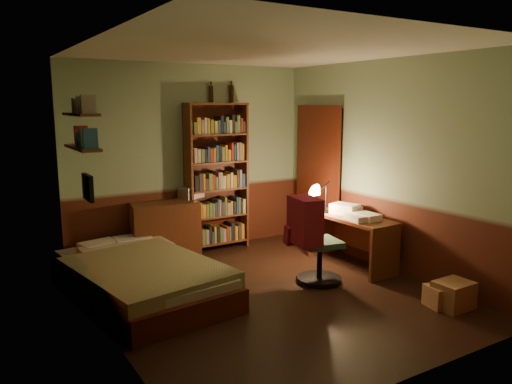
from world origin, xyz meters
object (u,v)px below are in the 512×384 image
desk (351,241)px  cardboard_box_b (442,296)px  bookshelf (217,177)px  desk_lamp (326,193)px  office_chair (320,244)px  mini_stereo (191,192)px  bed (140,264)px  dresser (165,231)px  cardboard_box_a (453,295)px

desk → cardboard_box_b: 1.50m
bookshelf → desk_lamp: (0.97, -1.22, -0.12)m
bookshelf → desk_lamp: size_ratio=3.94×
bookshelf → office_chair: bookshelf is taller
bookshelf → office_chair: 1.97m
mini_stereo → desk: (1.50, -1.62, -0.53)m
bookshelf → bed: bearing=-141.7°
mini_stereo → office_chair: mini_stereo is taller
dresser → mini_stereo: bearing=24.7°
desk_lamp → cardboard_box_a: size_ratio=1.41×
dresser → bookshelf: bearing=14.6°
bed → cardboard_box_a: (2.60, -2.05, -0.20)m
bookshelf → mini_stereo: bearing=176.1°
cardboard_box_b → cardboard_box_a: bearing=-58.6°
bookshelf → cardboard_box_b: size_ratio=6.66×
desk → office_chair: 0.78m
cardboard_box_b → bookshelf: bearing=108.5°
cardboard_box_b → dresser: bearing=121.8°
bed → mini_stereo: bearing=38.8°
bookshelf → office_chair: (0.39, -1.84, -0.58)m
mini_stereo → office_chair: (0.78, -1.88, -0.40)m
bookshelf → office_chair: size_ratio=2.28×
bookshelf → dresser: bearing=-172.0°
bookshelf → cardboard_box_b: bookshelf is taller
bed → cardboard_box_b: bearing=-44.2°
desk → dresser: bearing=140.8°
dresser → desk_lamp: 2.19m
dresser → desk_lamp: bearing=-23.8°
bed → office_chair: 2.05m
office_chair → cardboard_box_b: (0.63, -1.22, -0.35)m
desk → mini_stereo: bearing=131.2°
desk_lamp → office_chair: size_ratio=0.58×
office_chair → mini_stereo: bearing=122.4°
desk → desk_lamp: size_ratio=2.31×
cardboard_box_a → cardboard_box_b: cardboard_box_a is taller
cardboard_box_b → desk_lamp: bearing=91.7°
bed → mini_stereo: (1.13, 1.15, 0.52)m
mini_stereo → dresser: bearing=177.8°
dresser → mini_stereo: 0.65m
desk → cardboard_box_a: (-0.03, -1.57, -0.19)m
mini_stereo → cardboard_box_a: 3.59m
bed → mini_stereo: size_ratio=7.70×
bed → desk: (2.63, -0.47, -0.01)m
bookshelf → cardboard_box_a: 3.46m
desk → office_chair: bearing=-161.6°
dresser → cardboard_box_b: (1.85, -2.98, -0.28)m
bookshelf → desk_lamp: bookshelf is taller
desk_lamp → bookshelf: bearing=117.3°
desk → cardboard_box_b: (-0.09, -1.48, -0.22)m
desk → cardboard_box_a: desk is taller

